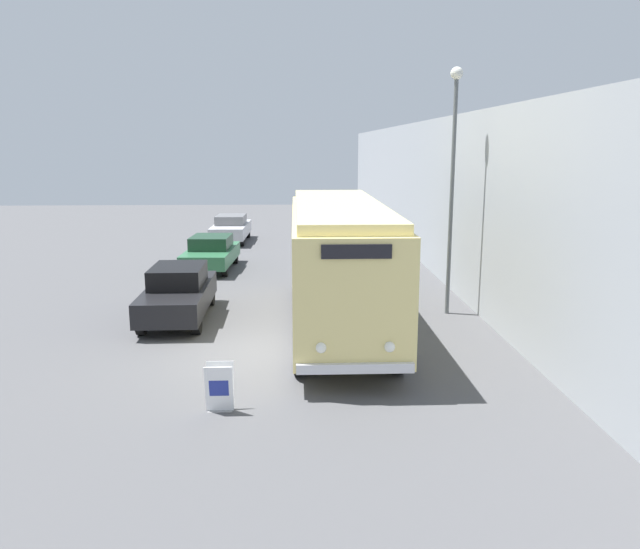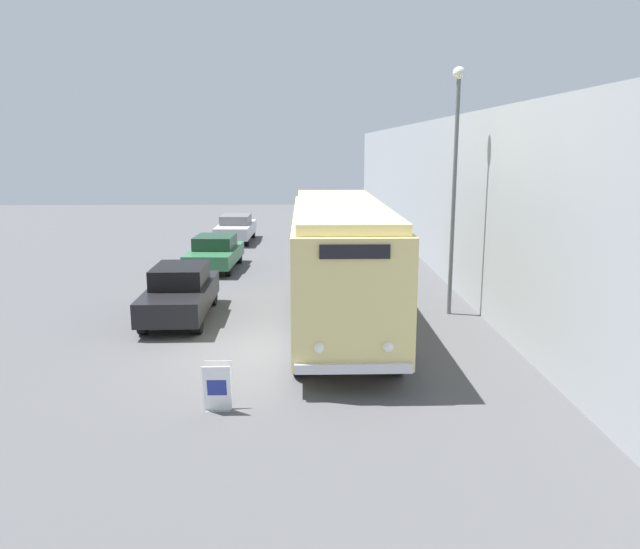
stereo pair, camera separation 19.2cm
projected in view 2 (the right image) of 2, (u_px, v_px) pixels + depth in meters
ground_plane at (271, 353)px, 15.34m from camera, size 80.00×80.00×0.00m
building_wall_right at (441, 197)px, 24.68m from camera, size 0.30×60.00×6.06m
vintage_bus at (339, 258)px, 17.20m from camera, size 2.49×10.37×3.50m
sign_board at (218, 388)px, 11.95m from camera, size 0.53×0.35×0.94m
streetlamp at (455, 160)px, 18.04m from camera, size 0.36×0.36×7.20m
parked_car_near at (180, 292)px, 18.32m from camera, size 1.79×4.55×1.57m
parked_car_mid at (215, 252)px, 25.69m from camera, size 2.04×4.28×1.39m
parked_car_far at (236, 228)px, 33.14m from camera, size 1.86×4.44×1.42m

